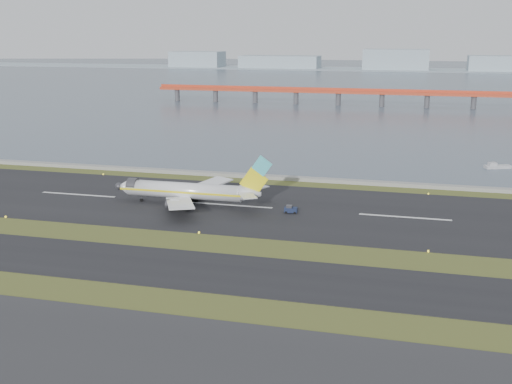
# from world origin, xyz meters

# --- Properties ---
(ground) EXTENTS (1000.00, 1000.00, 0.00)m
(ground) POSITION_xyz_m (0.00, 0.00, 0.00)
(ground) COLOR #354719
(ground) RESTS_ON ground
(taxiway_strip) EXTENTS (1000.00, 18.00, 0.10)m
(taxiway_strip) POSITION_xyz_m (0.00, -12.00, 0.05)
(taxiway_strip) COLOR black
(taxiway_strip) RESTS_ON ground
(runway_strip) EXTENTS (1000.00, 45.00, 0.10)m
(runway_strip) POSITION_xyz_m (0.00, 30.00, 0.05)
(runway_strip) COLOR black
(runway_strip) RESTS_ON ground
(seawall) EXTENTS (1000.00, 2.50, 1.00)m
(seawall) POSITION_xyz_m (0.00, 60.00, 0.50)
(seawall) COLOR gray
(seawall) RESTS_ON ground
(bay_water) EXTENTS (1400.00, 800.00, 1.30)m
(bay_water) POSITION_xyz_m (0.00, 460.00, 0.00)
(bay_water) COLOR #41505E
(bay_water) RESTS_ON ground
(red_pier) EXTENTS (260.00, 5.00, 10.20)m
(red_pier) POSITION_xyz_m (20.00, 250.00, 7.28)
(red_pier) COLOR #BC3B20
(red_pier) RESTS_ON ground
(far_shoreline) EXTENTS (1400.00, 80.00, 60.50)m
(far_shoreline) POSITION_xyz_m (13.62, 620.00, 6.07)
(far_shoreline) COLOR #9CAEB8
(far_shoreline) RESTS_ON ground
(airliner) EXTENTS (38.52, 32.89, 12.80)m
(airliner) POSITION_xyz_m (-9.35, 27.76, 3.46)
(airliner) COLOR white
(airliner) RESTS_ON ground
(pushback_tug) EXTENTS (3.00, 1.91, 1.85)m
(pushback_tug) POSITION_xyz_m (14.90, 27.01, 0.90)
(pushback_tug) COLOR #161F3D
(pushback_tug) RESTS_ON ground
(workboat_near) EXTENTS (8.16, 5.16, 1.90)m
(workboat_near) POSITION_xyz_m (64.82, 90.89, 0.60)
(workboat_near) COLOR #B3B3B8
(workboat_near) RESTS_ON ground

